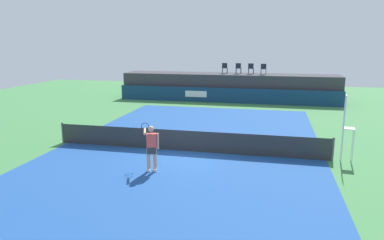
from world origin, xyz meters
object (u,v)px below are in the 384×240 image
Objects in this scene: spectator_chair_center at (251,68)px; net_post_near at (63,133)px; spectator_chair_right at (264,68)px; net_post_far at (333,149)px; umpire_chair at (346,124)px; spectator_chair_far_left at (225,68)px; spectator_chair_left at (238,68)px; tennis_player at (151,147)px.

spectator_chair_center is 17.51m from net_post_near.
spectator_chair_right reaches higher than net_post_far.
spectator_chair_center is at bearing 107.38° from umpire_chair.
net_post_far is (-0.43, -0.01, -1.09)m from umpire_chair.
net_post_near is (-12.83, -0.01, -1.09)m from umpire_chair.
spectator_chair_far_left reaches higher than umpire_chair.
spectator_chair_left is at bearing 109.37° from net_post_far.
spectator_chair_far_left is 16.69m from net_post_near.
net_post_near is at bearing -120.83° from spectator_chair_right.
spectator_chair_left is 1.00× the size of spectator_chair_right.
spectator_chair_left is at bearing 65.78° from net_post_near.
umpire_chair is (3.78, -15.15, -1.11)m from spectator_chair_right.
umpire_chair is at bearing -72.62° from spectator_chair_center.
spectator_chair_center is 0.89× the size of net_post_near.
spectator_chair_left is 2.11m from spectator_chair_right.
spectator_chair_far_left is 1.00× the size of spectator_chair_center.
net_post_far is 7.44m from tennis_player.
net_post_far is at bearing -70.63° from spectator_chair_left.
spectator_chair_center is at bearing 165.75° from spectator_chair_right.
spectator_chair_center is 0.89× the size of net_post_far.
spectator_chair_center is 18.45m from tennis_player.
spectator_chair_right is at bearing 59.17° from net_post_near.
spectator_chair_right is (3.26, -0.35, 0.00)m from spectator_chair_far_left.
spectator_chair_center is at bearing 82.19° from tennis_player.
spectator_chair_center is 0.32× the size of umpire_chair.
spectator_chair_far_left is 3.27m from spectator_chair_right.
spectator_chair_left is 16.58m from umpire_chair.
spectator_chair_right is 18.36m from tennis_player.
spectator_chair_far_left is 1.00× the size of spectator_chair_left.
net_post_near is 0.56× the size of tennis_player.
spectator_chair_center is 16.19m from umpire_chair.
tennis_player is (-7.32, -2.79, -0.63)m from umpire_chair.
umpire_chair reaches higher than tennis_player.
spectator_chair_center reaches higher than tennis_player.
spectator_chair_center is at bearing -2.73° from spectator_chair_left.
net_post_far is at bearing -178.66° from umpire_chair.
spectator_chair_right is at bearing 102.47° from net_post_far.
net_post_far is (4.39, -15.42, -2.19)m from spectator_chair_center.
spectator_chair_left is at bearing 85.46° from tennis_player.
tennis_player is at bearing -94.54° from spectator_chair_left.
spectator_chair_right is 0.50× the size of tennis_player.
spectator_chair_right reaches higher than net_post_near.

